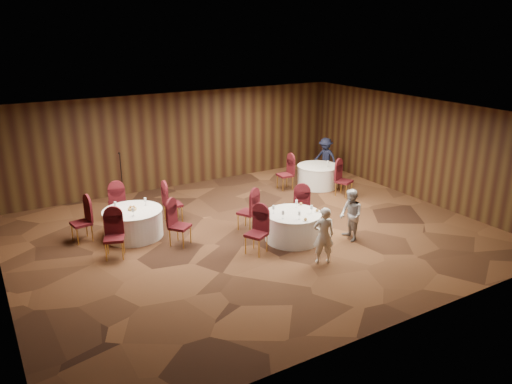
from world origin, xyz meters
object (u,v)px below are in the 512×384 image
table_left (133,223)px  woman_a (324,235)px  table_main (293,226)px  mic_stand (123,188)px  table_right (318,176)px  man_c (325,157)px  woman_b (351,215)px

table_left → woman_a: (3.35, -3.75, 0.31)m
table_main → mic_stand: bearing=120.2°
table_main → table_left: size_ratio=0.94×
table_right → woman_a: woman_a is taller
man_c → table_left: bearing=-96.4°
woman_b → table_right: bearing=166.3°
table_right → woman_b: 4.50m
woman_b → mic_stand: bearing=-131.0°
table_right → man_c: size_ratio=0.99×
woman_b → man_c: size_ratio=0.95×
table_main → woman_b: woman_b is taller
table_left → woman_a: bearing=-48.2°
table_right → woman_b: woman_b is taller
mic_stand → woman_b: (4.23, -5.81, 0.21)m
table_main → woman_a: woman_a is taller
mic_stand → man_c: bearing=-7.8°
mic_stand → woman_b: size_ratio=1.18×
woman_b → table_main: bearing=-107.1°
mic_stand → table_right: bearing=-16.0°
table_left → woman_b: (4.76, -3.07, 0.31)m
table_right → woman_b: bearing=-116.7°
woman_a → woman_b: woman_a is taller
mic_stand → woman_a: mic_stand is taller
table_left → woman_a: 5.04m
mic_stand → table_left: bearing=-100.9°
man_c → woman_b: bearing=-50.8°
table_left → man_c: bearing=12.8°
table_right → woman_a: 5.82m
mic_stand → woman_b: mic_stand is taller
table_main → table_right: same height
woman_a → mic_stand: bearing=-44.3°
table_main → woman_b: size_ratio=1.07×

